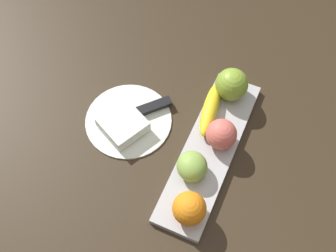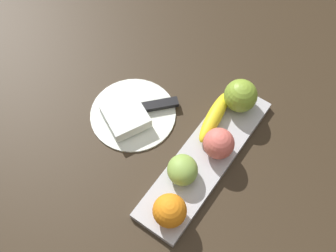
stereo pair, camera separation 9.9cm
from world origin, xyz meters
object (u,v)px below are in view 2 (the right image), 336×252
apple (241,96)px  banana (214,117)px  orange_near_apple (170,211)px  grape_bunch (183,170)px  knife (154,106)px  peach (221,145)px  dinner_plate (133,113)px  fruit_tray (205,157)px  folded_napkin (126,117)px

apple → banana: (0.07, -0.03, -0.02)m
orange_near_apple → grape_bunch: 0.10m
apple → grape_bunch: size_ratio=1.10×
knife → peach: bearing=128.0°
dinner_plate → knife: knife is taller
orange_near_apple → dinner_plate: (-0.16, -0.23, -0.05)m
dinner_plate → knife: 0.05m
fruit_tray → dinner_plate: fruit_tray is taller
grape_bunch → dinner_plate: size_ratio=0.34×
banana → orange_near_apple: bearing=-176.6°
folded_napkin → banana: bearing=123.4°
grape_bunch → folded_napkin: 0.20m
grape_bunch → peach: bearing=159.3°
banana → grape_bunch: size_ratio=2.12×
fruit_tray → dinner_plate: (-0.00, -0.21, -0.00)m
folded_napkin → knife: size_ratio=0.64×
apple → orange_near_apple: (0.33, 0.03, -0.00)m
grape_bunch → folded_napkin: bearing=-102.9°
orange_near_apple → peach: 0.19m
peach → folded_napkin: size_ratio=0.75×
orange_near_apple → grape_bunch: orange_near_apple is taller
fruit_tray → orange_near_apple: (0.16, 0.02, 0.04)m
apple → peach: apple is taller
fruit_tray → folded_napkin: folded_napkin is taller
orange_near_apple → banana: bearing=-168.5°
apple → knife: 0.21m
knife → apple: bearing=168.2°
peach → dinner_plate: peach is taller
peach → banana: bearing=-139.5°
folded_napkin → dinner_plate: bearing=180.0°
banana → peach: 0.09m
dinner_plate → banana: bearing=117.0°
orange_near_apple → knife: 0.29m
grape_bunch → dinner_plate: (-0.07, -0.19, -0.04)m
dinner_plate → folded_napkin: folded_napkin is taller
orange_near_apple → peach: (-0.19, 0.00, -0.00)m
grape_bunch → apple: bearing=178.2°
peach → grape_bunch: bearing=-20.7°
banana → dinner_plate: size_ratio=0.73×
fruit_tray → grape_bunch: grape_bunch is taller
orange_near_apple → grape_bunch: size_ratio=0.99×
orange_near_apple → peach: bearing=179.1°
banana → peach: bearing=-147.6°
fruit_tray → banana: (-0.09, -0.03, 0.03)m
apple → orange_near_apple: size_ratio=1.11×
peach → dinner_plate: size_ratio=0.34×
orange_near_apple → dinner_plate: bearing=-125.9°
apple → dinner_plate: apple is taller
orange_near_apple → dinner_plate: orange_near_apple is taller
fruit_tray → peach: bearing=142.5°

